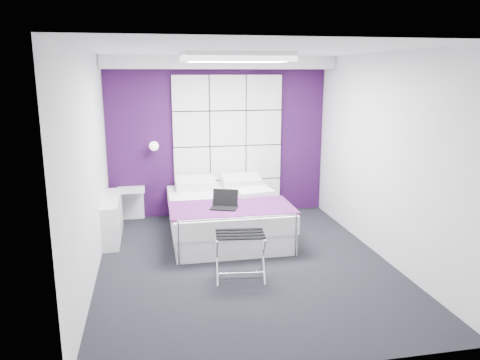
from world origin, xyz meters
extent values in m
plane|color=black|center=(0.00, 0.00, 0.00)|extent=(4.40, 4.40, 0.00)
plane|color=white|center=(0.00, 0.00, 2.60)|extent=(4.40, 4.40, 0.00)
plane|color=silver|center=(0.00, 2.20, 1.30)|extent=(3.60, 0.00, 3.60)
plane|color=silver|center=(-1.80, 0.00, 1.30)|extent=(0.00, 4.40, 4.40)
plane|color=silver|center=(1.80, 0.00, 1.30)|extent=(0.00, 4.40, 4.40)
cube|color=#2F0D39|center=(0.00, 2.19, 1.30)|extent=(3.58, 0.02, 2.58)
cube|color=white|center=(0.00, 1.95, 2.50)|extent=(3.58, 0.50, 0.20)
sphere|color=white|center=(-1.05, 2.06, 1.22)|extent=(0.15, 0.15, 0.15)
cube|color=white|center=(-1.69, 1.30, 0.30)|extent=(0.22, 1.20, 0.60)
cube|color=white|center=(-0.06, 1.12, 0.15)|extent=(1.58, 1.97, 0.30)
cube|color=silver|center=(-0.06, 1.12, 0.42)|extent=(1.62, 2.01, 0.25)
cube|color=#551756|center=(-0.06, 0.62, 0.56)|extent=(1.68, 0.89, 0.03)
cube|color=white|center=(-1.44, 2.02, 0.53)|extent=(0.43, 0.33, 0.05)
cube|color=black|center=(-0.14, -0.39, 0.54)|extent=(0.56, 0.41, 0.01)
cube|color=black|center=(-0.17, 0.56, 0.58)|extent=(0.35, 0.24, 0.02)
cube|color=black|center=(-0.17, 0.68, 0.70)|extent=(0.35, 0.01, 0.23)
camera|label=1|loc=(-1.12, -5.38, 2.37)|focal=35.00mm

